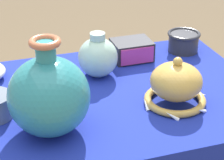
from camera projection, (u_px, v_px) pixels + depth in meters
display_table at (101, 125)px, 1.38m from camera, size 1.02×0.68×0.79m
vase_tall_bulbous at (49, 95)px, 1.13m from camera, size 0.22×0.22×0.27m
vase_dome_bell at (176, 85)px, 1.28m from camera, size 0.20×0.19×0.16m
mosaic_tile_box at (132, 50)px, 1.57m from camera, size 0.14×0.11×0.07m
jar_round_celadon at (98, 57)px, 1.44m from camera, size 0.13×0.13×0.15m
cup_wide_charcoal at (183, 41)px, 1.63m from camera, size 0.12×0.12×0.07m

